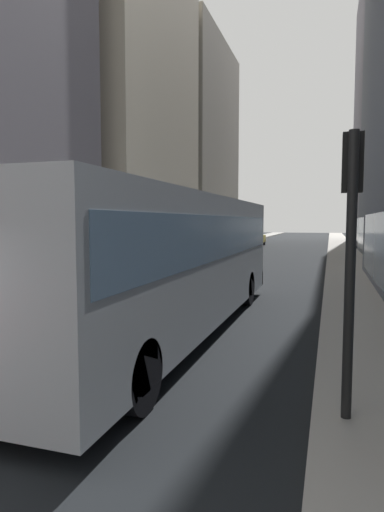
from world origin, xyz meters
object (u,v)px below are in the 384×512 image
car_yellow_taxi (253,238)px  transit_bus (170,253)px  car_grey_wagon (212,247)px  car_white_van (171,255)px  traffic_light_near (351,227)px

car_yellow_taxi → transit_bus: bearing=-83.4°
car_grey_wagon → car_white_van: size_ratio=0.99×
transit_bus → car_white_van: (-4.00, 10.78, -0.95)m
transit_bus → traffic_light_near: (3.70, -3.71, 0.66)m
car_white_van → traffic_light_near: size_ratio=1.39×
transit_bus → car_yellow_taxi: transit_bus is taller
car_white_van → traffic_light_near: 16.49m
car_grey_wagon → car_white_van: (-0.00, -7.82, -0.00)m
transit_bus → car_grey_wagon: (-4.00, 18.60, -0.95)m
car_grey_wagon → car_yellow_taxi: same height
car_grey_wagon → car_yellow_taxi: size_ratio=1.13×
car_white_van → car_yellow_taxi: 23.96m
traffic_light_near → car_grey_wagon: bearing=109.0°
car_grey_wagon → car_yellow_taxi: bearing=90.0°
car_grey_wagon → traffic_light_near: (7.70, -22.31, 1.61)m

